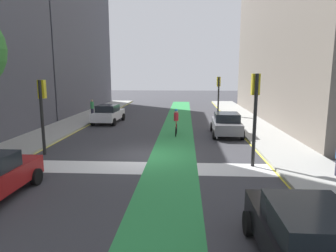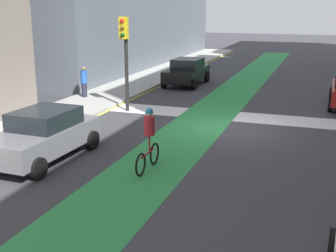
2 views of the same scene
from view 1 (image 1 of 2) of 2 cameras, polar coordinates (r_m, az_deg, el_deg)
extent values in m
plane|color=#38383D|center=(15.65, -4.23, -5.72)|extent=(120.00, 120.00, 0.00)
cube|color=#2D8C47|center=(15.53, 0.93, -5.80)|extent=(2.40, 60.00, 0.01)
cube|color=silver|center=(13.75, -5.33, -7.96)|extent=(12.00, 1.80, 0.01)
cube|color=#9E9E99|center=(18.19, -28.44, -4.44)|extent=(3.00, 60.00, 0.15)
cube|color=yellow|center=(17.46, -24.22, -4.90)|extent=(0.16, 60.00, 0.01)
cube|color=#9E9E99|center=(16.43, 22.80, -5.45)|extent=(3.00, 60.00, 0.15)
cube|color=yellow|center=(16.02, 17.69, -5.79)|extent=(0.16, 60.00, 0.01)
cube|color=#4C4C56|center=(37.44, -19.50, 16.21)|extent=(6.02, 19.03, 17.24)
cylinder|color=black|center=(14.00, 16.26, 0.90)|extent=(0.16, 0.16, 4.23)
cube|color=gold|center=(14.04, 16.41, 7.67)|extent=(0.35, 0.28, 0.95)
sphere|color=red|center=(14.17, 16.34, 8.90)|extent=(0.20, 0.20, 0.20)
sphere|color=#4C380C|center=(14.17, 16.28, 7.69)|extent=(0.20, 0.20, 0.20)
sphere|color=#0C3814|center=(14.19, 16.22, 6.48)|extent=(0.20, 0.20, 0.20)
cylinder|color=black|center=(16.80, -22.94, 1.42)|extent=(0.16, 0.16, 3.91)
cube|color=gold|center=(16.84, -22.98, 6.51)|extent=(0.35, 0.28, 0.95)
sphere|color=red|center=(16.96, -22.84, 7.55)|extent=(0.20, 0.20, 0.20)
sphere|color=#4C380C|center=(16.97, -22.78, 6.54)|extent=(0.20, 0.20, 0.20)
sphere|color=#0C3814|center=(16.99, -22.71, 5.53)|extent=(0.20, 0.20, 0.20)
cylinder|color=black|center=(30.06, 9.62, 5.54)|extent=(0.16, 0.16, 3.91)
cube|color=gold|center=(30.18, 9.66, 8.37)|extent=(0.35, 0.28, 0.95)
sphere|color=red|center=(30.31, 9.65, 8.94)|extent=(0.20, 0.20, 0.20)
sphere|color=#4C380C|center=(30.32, 9.63, 8.38)|extent=(0.20, 0.20, 0.20)
sphere|color=#0C3814|center=(30.33, 9.61, 7.81)|extent=(0.20, 0.20, 0.20)
cube|color=slate|center=(21.06, 11.08, 0.09)|extent=(1.94, 4.26, 0.70)
cube|color=black|center=(20.76, 11.19, 1.69)|extent=(1.67, 2.05, 0.55)
cylinder|color=black|center=(22.49, 8.40, -0.11)|extent=(0.24, 0.65, 0.64)
cylinder|color=black|center=(22.66, 12.95, -0.18)|extent=(0.24, 0.65, 0.64)
cylinder|color=black|center=(19.61, 8.84, -1.62)|extent=(0.24, 0.65, 0.64)
cylinder|color=black|center=(19.80, 14.05, -1.69)|extent=(0.24, 0.65, 0.64)
cube|color=black|center=(7.42, 24.89, -19.72)|extent=(1.83, 4.21, 0.70)
cube|color=black|center=(6.98, 25.88, -16.01)|extent=(1.61, 2.01, 0.55)
cylinder|color=black|center=(8.58, 15.14, -17.52)|extent=(0.22, 0.64, 0.64)
cylinder|color=black|center=(9.10, 26.80, -16.62)|extent=(0.22, 0.64, 0.64)
cylinder|color=black|center=(12.69, -23.88, -8.85)|extent=(0.23, 0.64, 0.64)
cube|color=silver|center=(26.34, -11.30, 2.05)|extent=(2.00, 4.28, 0.70)
cube|color=black|center=(26.07, -11.47, 3.35)|extent=(1.70, 2.08, 0.55)
cylinder|color=black|center=(28.05, -12.13, 1.78)|extent=(0.25, 0.65, 0.64)
cylinder|color=black|center=(27.54, -8.57, 1.74)|extent=(0.25, 0.65, 0.64)
cylinder|color=black|center=(25.30, -14.20, 0.82)|extent=(0.25, 0.65, 0.64)
cylinder|color=black|center=(24.74, -10.29, 0.76)|extent=(0.25, 0.65, 0.64)
torus|color=black|center=(21.24, 1.65, -0.55)|extent=(0.07, 0.68, 0.68)
torus|color=black|center=(20.21, 1.50, -1.09)|extent=(0.07, 0.68, 0.68)
cylinder|color=red|center=(20.69, 1.58, -0.33)|extent=(0.08, 0.95, 0.06)
cylinder|color=red|center=(20.49, 1.56, 0.34)|extent=(0.05, 0.05, 0.50)
cylinder|color=red|center=(20.41, 1.57, 1.79)|extent=(0.32, 0.32, 0.55)
sphere|color=beige|center=(20.36, 1.57, 2.87)|extent=(0.22, 0.22, 0.22)
sphere|color=#268CCC|center=(20.36, 1.57, 2.98)|extent=(0.23, 0.23, 0.23)
cylinder|color=#262638|center=(29.88, -14.26, 2.57)|extent=(0.28, 0.28, 0.73)
cylinder|color=#338C4C|center=(29.80, -14.31, 3.89)|extent=(0.34, 0.34, 0.65)
sphere|color=tan|center=(29.76, -14.35, 4.72)|extent=(0.21, 0.21, 0.21)
camera|label=2|loc=(32.53, -6.27, 10.91)|focal=48.41mm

